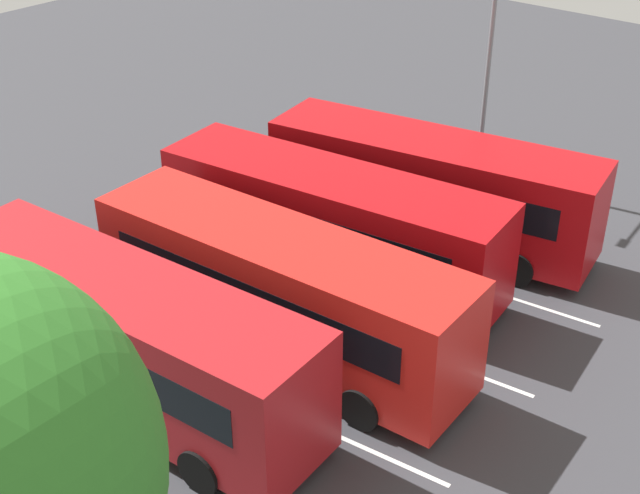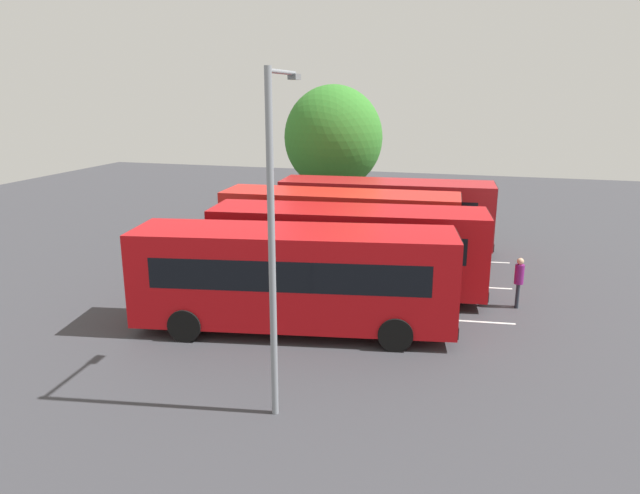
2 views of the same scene
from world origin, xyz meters
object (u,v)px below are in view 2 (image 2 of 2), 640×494
object	(u,v)px
bus_far_left	(295,276)
bus_far_right	(386,212)
pedestrian	(519,278)
depot_tree	(333,138)
bus_center_left	(348,248)
bus_center_right	(340,226)
street_lamp	(274,224)

from	to	relation	value
bus_far_left	bus_far_right	distance (m)	10.83
pedestrian	depot_tree	distance (m)	16.24
bus_center_left	depot_tree	distance (m)	13.57
bus_far_left	depot_tree	world-z (taller)	depot_tree
bus_far_left	pedestrian	size ratio (longest dim) A/B	5.66
bus_far_right	depot_tree	size ratio (longest dim) A/B	1.30
bus_far_left	bus_center_left	bearing A→B (deg)	67.54
bus_center_right	depot_tree	bearing A→B (deg)	103.12
bus_center_right	depot_tree	size ratio (longest dim) A/B	1.30
bus_center_right	bus_far_left	bearing A→B (deg)	-90.97
depot_tree	street_lamp	bearing A→B (deg)	-78.85
bus_far_right	street_lamp	bearing A→B (deg)	-94.05
bus_center_right	street_lamp	size ratio (longest dim) A/B	1.28
pedestrian	street_lamp	world-z (taller)	street_lamp
bus_center_left	street_lamp	bearing A→B (deg)	-95.10
bus_far_right	street_lamp	world-z (taller)	street_lamp
bus_far_left	bus_center_left	xyz separation A→B (m)	(0.84, 3.74, 0.00)
bus_far_right	pedestrian	world-z (taller)	bus_far_right
bus_center_left	bus_far_left	bearing A→B (deg)	-109.53
bus_far_right	street_lamp	size ratio (longest dim) A/B	1.28
street_lamp	bus_center_left	bearing A→B (deg)	-2.51
bus_far_left	pedestrian	xyz separation A→B (m)	(6.91, 4.11, -0.74)
bus_center_right	depot_tree	distance (m)	10.10
bus_far_right	pedestrian	xyz separation A→B (m)	(5.85, -6.66, -0.74)
depot_tree	bus_center_left	bearing A→B (deg)	-72.88
bus_center_left	bus_far_right	size ratio (longest dim) A/B	1.01
bus_far_right	street_lamp	xyz separation A→B (m)	(0.04, -15.43, 2.76)
bus_far_left	depot_tree	size ratio (longest dim) A/B	1.32
bus_center_left	bus_center_right	distance (m)	3.60
bus_far_left	depot_tree	xyz separation A→B (m)	(-3.05, 16.39, 2.99)
bus_far_right	depot_tree	xyz separation A→B (m)	(-4.11, 5.61, 2.99)
bus_center_right	pedestrian	distance (m)	7.86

